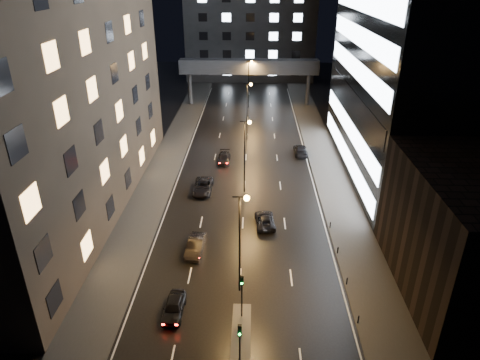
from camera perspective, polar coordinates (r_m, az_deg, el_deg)
The scene contains 22 objects.
ground at distance 69.11m, azimuth 0.81°, elevation 3.05°, with size 160.00×160.00×0.00m, color black.
sidewalk_left at distance 65.91m, azimuth -10.21°, elevation 1.50°, with size 5.00×110.00×0.15m, color #383533.
sidewalk_right at distance 65.51m, azimuth 11.72°, elevation 1.20°, with size 5.00×110.00×0.15m, color #383533.
building_left at distance 53.55m, azimuth -25.35°, elevation 16.17°, with size 15.00×48.00×40.00m, color #2D2319.
building_right_low at distance 43.19m, azimuth 27.75°, elevation -6.45°, with size 10.00×18.00×12.00m, color black.
building_right_glass at distance 64.38m, azimuth 25.24°, elevation 19.77°, with size 20.00×36.00×45.00m, color black.
building_far at distance 122.45m, azimuth 1.39°, elevation 19.28°, with size 34.00×14.00×25.00m, color #333335.
skybridge at distance 95.44m, azimuth 1.19°, elevation 14.79°, with size 30.00×3.00×10.00m.
median_island at distance 37.20m, azimuth 0.12°, elevation -20.42°, with size 1.60×8.00×0.15m, color #383533.
traffic_signal_near at distance 36.93m, azimuth 0.24°, elevation -14.38°, with size 0.28×0.34×4.40m.
traffic_signal_far at distance 32.94m, azimuth -0.04°, elevation -20.60°, with size 0.28×0.34×4.40m.
bollard_row at distance 41.20m, azimuth 14.73°, elevation -15.19°, with size 0.12×25.12×0.90m.
streetlight_near at distance 37.70m, azimuth 0.19°, elevation -6.96°, with size 1.45×0.50×10.15m.
streetlight_mid_a at distance 55.54m, azimuth 0.78°, elevation 4.37°, with size 1.45×0.50×10.15m.
streetlight_mid_b at distance 74.48m, azimuth 1.08°, elevation 10.08°, with size 1.45×0.50×10.15m.
streetlight_far at distance 93.86m, azimuth 1.26°, elevation 13.45°, with size 1.45×0.50×10.15m.
car_away_a at distance 39.31m, azimuth -8.79°, elevation -16.39°, with size 1.67×4.15×1.41m, color black.
car_away_b at distance 46.26m, azimuth -5.96°, elevation -8.72°, with size 1.61×4.61×1.52m, color black.
car_away_c at distance 58.22m, azimuth -4.98°, elevation -0.87°, with size 2.48×5.37×1.49m, color black.
car_away_d at distance 67.15m, azimuth -2.11°, elevation 2.94°, with size 1.86×4.57×1.33m, color black.
car_toward_a at distance 50.71m, azimuth 3.33°, elevation -5.34°, with size 2.16×4.68×1.30m, color black.
car_toward_b at distance 70.70m, azimuth 8.06°, elevation 3.98°, with size 2.05×5.05×1.47m, color black.
Camera 1 is at (1.03, -23.58, 27.08)m, focal length 32.00 mm.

